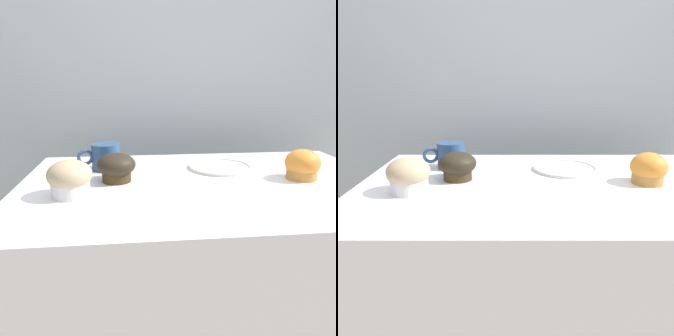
{
  "view_description": "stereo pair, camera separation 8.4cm",
  "coord_description": "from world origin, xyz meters",
  "views": [
    {
      "loc": [
        -0.2,
        -0.82,
        1.21
      ],
      "look_at": [
        -0.11,
        -0.02,
        0.98
      ],
      "focal_mm": 35.0,
      "sensor_mm": 36.0,
      "label": 1
    },
    {
      "loc": [
        -0.11,
        -0.83,
        1.21
      ],
      "look_at": [
        -0.11,
        -0.02,
        0.98
      ],
      "focal_mm": 35.0,
      "sensor_mm": 36.0,
      "label": 2
    }
  ],
  "objects": [
    {
      "name": "muffin_back_right",
      "position": [
        -0.35,
        -0.08,
        0.98
      ],
      "size": [
        0.1,
        0.1,
        0.09
      ],
      "color": "silver",
      "rests_on": "display_counter"
    },
    {
      "name": "muffin_back_left",
      "position": [
        0.26,
        -0.01,
        0.98
      ],
      "size": [
        0.09,
        0.09,
        0.08
      ],
      "color": "#C18239",
      "rests_on": "display_counter"
    },
    {
      "name": "muffin_front_center",
      "position": [
        -0.25,
        0.03,
        0.98
      ],
      "size": [
        0.1,
        0.1,
        0.08
      ],
      "color": "#3B2B17",
      "rests_on": "display_counter"
    },
    {
      "name": "coffee_cup",
      "position": [
        -0.28,
        0.15,
        0.98
      ],
      "size": [
        0.12,
        0.08,
        0.08
      ],
      "color": "navy",
      "rests_on": "display_counter"
    },
    {
      "name": "serving_plate",
      "position": [
        0.06,
        0.12,
        0.94
      ],
      "size": [
        0.19,
        0.19,
        0.01
      ],
      "color": "beige",
      "rests_on": "display_counter"
    },
    {
      "name": "wall_back",
      "position": [
        0.0,
        0.6,
        0.9
      ],
      "size": [
        3.2,
        0.1,
        1.8
      ],
      "primitive_type": "cube",
      "color": "#A8B2B7",
      "rests_on": "ground"
    },
    {
      "name": "display_counter",
      "position": [
        0.0,
        0.0,
        0.47
      ],
      "size": [
        1.0,
        0.64,
        0.94
      ],
      "primitive_type": "cube",
      "color": "white",
      "rests_on": "ground"
    }
  ]
}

